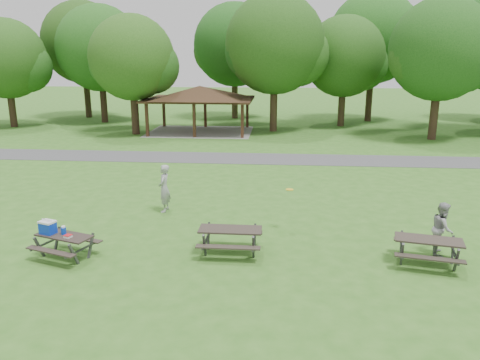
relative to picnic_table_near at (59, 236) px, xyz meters
name	(u,v)px	position (x,y,z in m)	size (l,w,h in m)	color
ground	(199,249)	(4.23, 0.97, -0.71)	(160.00, 160.00, 0.00)	#32671D
asphalt_path	(238,158)	(4.23, 14.97, -0.70)	(120.00, 3.20, 0.02)	#444446
pavilion	(200,95)	(0.23, 24.97, 2.35)	(8.60, 7.01, 3.76)	#351E13
tree_row_b	(7,61)	(-16.68, 26.49, 4.95)	(7.14, 6.80, 9.28)	black
tree_row_c	(101,51)	(-9.67, 29.99, 5.83)	(8.19, 7.80, 10.67)	black
tree_row_d	(133,60)	(-4.69, 23.49, 5.06)	(6.93, 6.60, 9.27)	black
tree_row_e	(276,47)	(6.33, 25.99, 6.07)	(8.40, 8.00, 11.02)	#312216
tree_row_f	(345,59)	(12.32, 29.49, 5.13)	(7.35, 7.00, 9.55)	#312216
tree_row_g	(442,53)	(18.32, 22.99, 5.62)	(7.77, 7.40, 10.25)	black
tree_deep_a	(84,45)	(-12.67, 33.49, 6.42)	(8.40, 8.00, 11.38)	black
tree_deep_b	(236,47)	(2.33, 33.99, 6.17)	(8.40, 8.00, 11.13)	#322416
tree_deep_c	(374,41)	(15.34, 32.99, 6.73)	(8.82, 8.40, 11.90)	#321E16
picnic_table_near	(59,236)	(0.00, 0.00, 0.00)	(2.15, 1.93, 1.24)	black
picnic_table_middle	(230,235)	(5.28, 0.73, -0.08)	(1.99, 1.62, 0.86)	#2C251F
picnic_table_far	(428,245)	(11.30, 0.42, -0.09)	(2.22, 1.92, 0.84)	#2E2721
frisbee_in_flight	(290,190)	(7.17, 2.94, 0.82)	(0.36, 0.36, 0.02)	gold
frisbee_thrower	(164,188)	(2.20, 4.65, 0.26)	(0.71, 0.46, 1.94)	#979799
frisbee_catcher	(442,228)	(11.97, 1.29, 0.14)	(0.83, 0.64, 1.70)	#969699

